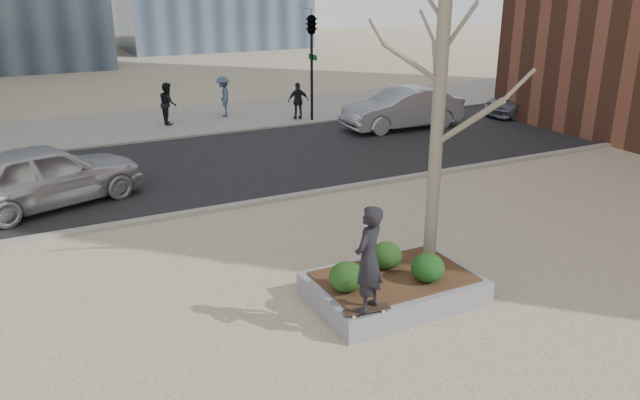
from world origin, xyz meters
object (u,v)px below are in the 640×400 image
planter (393,289)px  skateboarder (368,259)px  skateboard (367,311)px  police_car (44,175)px

planter → skateboarder: size_ratio=1.68×
skateboard → police_car: (-4.15, 9.15, 0.36)m
police_car → skateboarder: bearing=-174.0°
skateboard → skateboarder: size_ratio=0.44×
planter → skateboarder: (-1.10, -0.88, 1.19)m
planter → police_car: police_car is taller
skateboard → police_car: size_ratio=0.16×
skateboard → skateboarder: 0.93m
planter → police_car: size_ratio=0.61×
skateboarder → police_car: 10.07m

